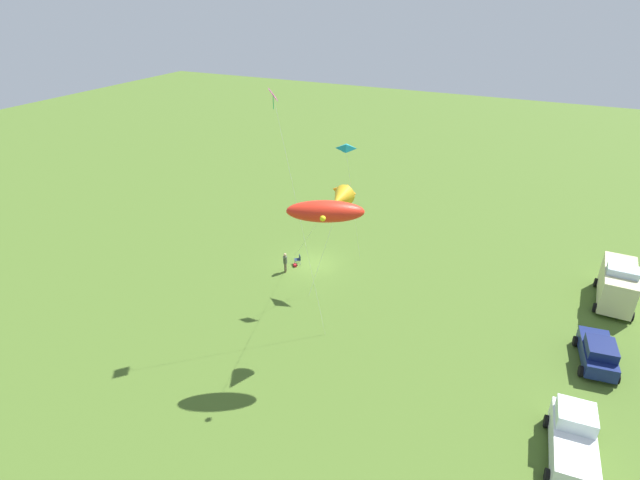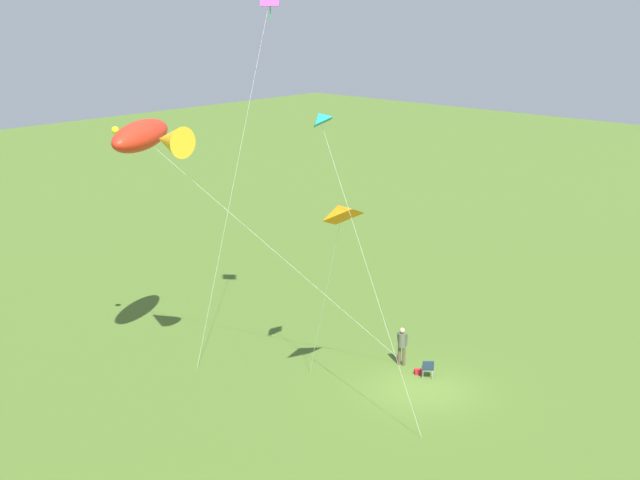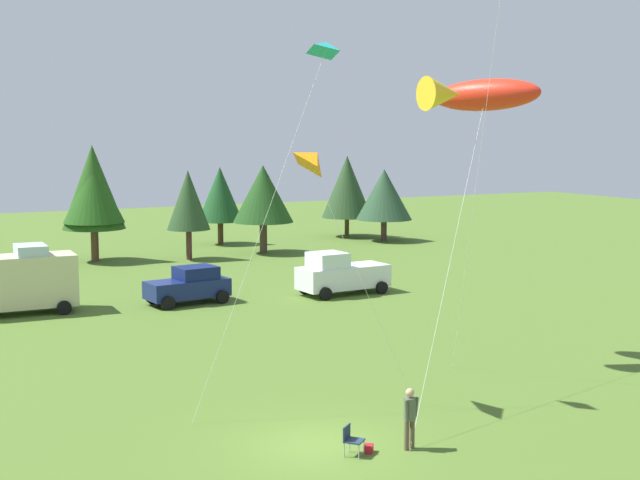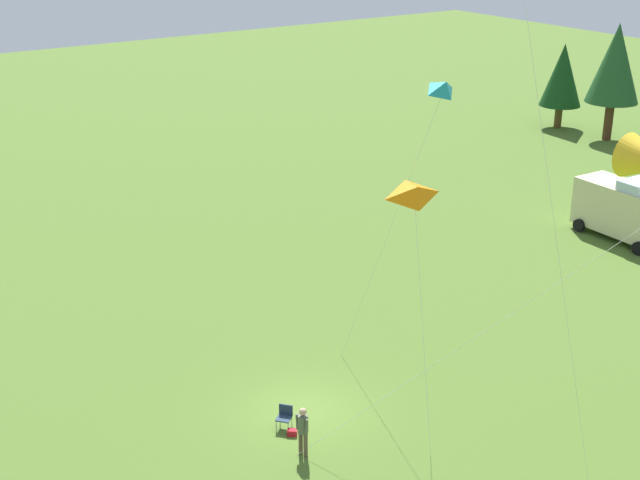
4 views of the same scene
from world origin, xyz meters
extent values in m
plane|color=#4A6825|center=(0.00, 0.00, 0.00)|extent=(160.00, 160.00, 0.00)
cylinder|color=brown|center=(2.26, -1.41, 0.42)|extent=(0.14, 0.14, 0.85)
cylinder|color=brown|center=(2.05, -1.46, 0.42)|extent=(0.14, 0.14, 0.85)
cylinder|color=#4E5742|center=(2.15, -1.44, 1.16)|extent=(0.41, 0.41, 0.62)
sphere|color=tan|center=(2.15, -1.44, 1.62)|extent=(0.24, 0.24, 0.24)
cylinder|color=#4E5742|center=(2.36, -1.45, 1.19)|extent=(0.18, 0.12, 0.56)
cylinder|color=#4E5742|center=(1.97, -1.54, 1.19)|extent=(0.14, 0.12, 0.55)
cube|color=#1D2E43|center=(0.55, -1.16, 0.42)|extent=(0.68, 0.68, 0.04)
cube|color=#1D2E43|center=(0.41, -0.99, 0.62)|extent=(0.39, 0.34, 0.40)
cylinder|color=#A5A8AD|center=(0.85, -1.19, 0.21)|extent=(0.03, 0.03, 0.42)
cylinder|color=#A5A8AD|center=(0.52, -1.46, 0.21)|extent=(0.03, 0.03, 0.42)
cylinder|color=#A5A8AD|center=(0.58, -0.87, 0.21)|extent=(0.03, 0.03, 0.42)
cylinder|color=#A5A8AD|center=(0.25, -1.14, 0.21)|extent=(0.03, 0.03, 0.42)
cube|color=red|center=(1.03, -1.14, 0.11)|extent=(0.37, 0.39, 0.22)
cube|color=beige|center=(-4.49, 22.94, 1.59)|extent=(5.47, 2.37, 2.50)
cube|color=silver|center=(-3.84, 22.92, 3.09)|extent=(1.46, 2.07, 0.50)
cylinder|color=black|center=(-2.59, 21.69, 0.34)|extent=(0.69, 0.24, 0.68)
cylinder|color=black|center=(-6.40, 24.19, 0.34)|extent=(0.69, 0.24, 0.68)
cylinder|color=black|center=(-6.47, 21.81, 0.34)|extent=(0.69, 0.24, 0.68)
cylinder|color=#503D1A|center=(-22.40, 37.96, 0.86)|extent=(0.56, 0.56, 1.72)
cone|color=#123C16|center=(-22.40, 37.96, 4.06)|extent=(3.10, 3.10, 4.67)
cylinder|color=#4A2E1B|center=(-17.96, 38.22, 1.39)|extent=(0.63, 0.63, 2.78)
cone|color=#1E4C22|center=(-17.96, 38.22, 5.58)|extent=(3.75, 3.75, 5.60)
cylinder|color=silver|center=(6.16, 2.17, 5.08)|extent=(8.20, 7.56, 10.16)
cylinder|color=#4C3823|center=(2.06, -1.60, 0.00)|extent=(0.04, 0.04, 0.01)
cylinder|color=silver|center=(7.86, 3.13, 7.80)|extent=(0.92, 3.90, 15.59)
pyramid|color=orange|center=(1.73, 3.32, 7.87)|extent=(1.22, 1.60, 0.95)
cylinder|color=silver|center=(3.06, 2.63, 3.84)|extent=(3.00, 1.44, 7.68)
cylinder|color=#4C3823|center=(4.55, 1.92, 0.00)|extent=(0.04, 0.04, 0.01)
pyramid|color=teal|center=(2.30, 3.79, 11.39)|extent=(1.05, 1.25, 0.64)
cylinder|color=silver|center=(-0.14, 3.58, 5.62)|extent=(4.73, 0.37, 11.23)
cylinder|color=#4C3823|center=(-2.50, 3.40, 0.00)|extent=(0.04, 0.04, 0.01)
camera|label=1|loc=(33.18, 16.51, 21.36)|focal=28.00mm
camera|label=2|loc=(-19.71, 27.74, 15.83)|focal=50.00mm
camera|label=3|loc=(-11.01, -21.49, 8.76)|focal=50.00mm
camera|label=4|loc=(22.52, -14.63, 17.07)|focal=50.00mm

